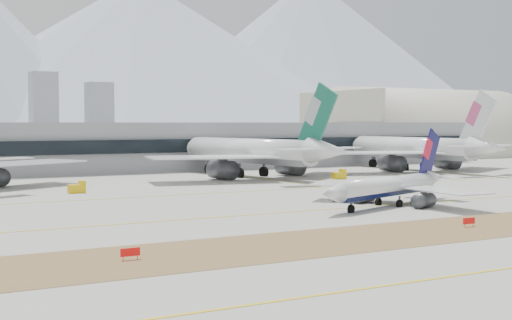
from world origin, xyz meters
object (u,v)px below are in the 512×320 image
widebody_china_air (417,150)px  hangar (420,156)px  widebody_cathay (255,153)px  taxiing_airliner (391,187)px  terminal (90,146)px

widebody_china_air → hangar: bearing=-44.7°
hangar → widebody_china_air: bearing=-132.7°
widebody_china_air → widebody_cathay: bearing=87.8°
widebody_cathay → widebody_china_air: widebody_cathay is taller
widebody_cathay → widebody_china_air: size_ratio=1.01×
taxiing_airliner → terminal: 122.61m
terminal → hangar: hangar is taller
widebody_china_air → taxiing_airliner: bearing=133.4°
terminal → taxiing_airliner: bearing=-80.7°
widebody_china_air → terminal: widebody_china_air is taller
widebody_cathay → hangar: 142.52m
widebody_cathay → hangar: size_ratio=0.76×
hangar → terminal: bearing=-172.6°
widebody_china_air → terminal: size_ratio=0.25×
widebody_cathay → terminal: widebody_cathay is taller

